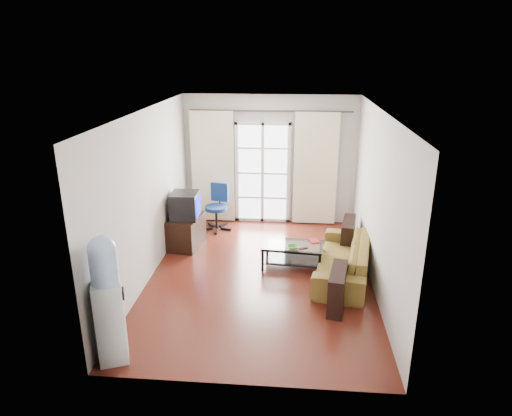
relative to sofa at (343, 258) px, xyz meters
The scene contains 20 objects.
floor 1.40m from the sofa, behind, with size 5.20×5.20×0.00m, color #5A2115.
ceiling 2.77m from the sofa, behind, with size 5.20×5.20×0.00m, color white.
wall_back 2.98m from the sofa, 119.21° to the left, with size 3.60×0.02×2.70m, color beige.
wall_front 3.26m from the sofa, 116.22° to the right, with size 3.60×0.02×2.70m, color beige.
wall_left 3.34m from the sofa, behind, with size 0.02×5.20×2.70m, color beige.
wall_right 1.15m from the sofa, 20.61° to the right, with size 0.02×5.20×2.70m, color beige.
french_door 2.92m from the sofa, 122.43° to the left, with size 1.16×0.06×2.15m.
curtain_rod 3.41m from the sofa, 120.24° to the left, with size 0.04×0.04×3.30m, color #4C3F2D.
curtain_left 3.57m from the sofa, 137.89° to the left, with size 0.90×0.07×2.35m, color #FFF9CD.
curtain_right 2.52m from the sofa, 100.08° to the left, with size 0.90×0.07×2.35m, color #FFF9CD.
radiator 2.40m from the sofa, 103.52° to the left, with size 0.64×0.12×0.64m, color gray.
sofa is the anchor object (origin of this frame).
coffee_table 0.87m from the sofa, 164.22° to the left, with size 1.06×0.67×0.41m.
bowl 0.85m from the sofa, behind, with size 0.25×0.25×0.05m, color #349053.
book 0.67m from the sofa, 145.11° to the left, with size 0.21×0.24×0.02m, color maroon.
remote 0.67m from the sofa, behind, with size 0.15×0.04×0.02m, color black.
tv_stand 3.01m from the sofa, 162.08° to the left, with size 0.54×0.80×0.59m, color black.
crt_tv 3.05m from the sofa, 162.63° to the left, with size 0.55×0.54×0.49m.
task_chair 3.04m from the sofa, 142.61° to the left, with size 0.77×0.77×0.95m.
water_cooler 3.88m from the sofa, 140.41° to the right, with size 0.42×0.42×1.62m.
Camera 1 is at (0.51, -6.74, 3.58)m, focal length 32.00 mm.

